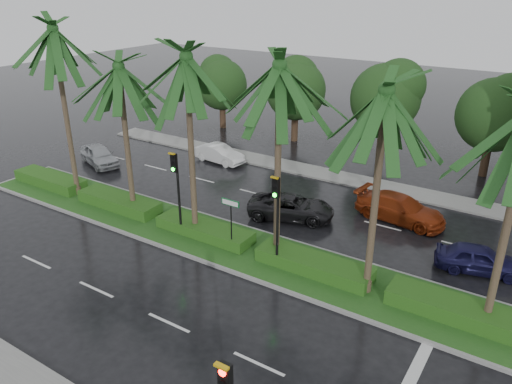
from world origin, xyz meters
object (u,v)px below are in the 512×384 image
Objects in this scene: car_silver at (99,155)px; car_darkgrey at (291,207)px; street_sign at (231,212)px; car_white at (219,154)px; car_blue at (479,259)px; car_red at (400,209)px; signal_median_left at (177,182)px.

car_silver is 0.87× the size of car_darkgrey.
car_silver is at bearing 161.46° from street_sign.
car_white is (6.64, 4.87, -0.06)m from car_silver.
street_sign is 0.70× the size of car_white.
car_blue is at bearing -110.51° from car_darkgrey.
car_darkgrey is 5.75m from car_red.
car_red is at bearing -79.60° from car_darkgrey.
car_red is at bearing 42.58° from signal_median_left.
car_white is 13.64m from car_red.
car_silver is 1.07× the size of car_white.
signal_median_left is 11.77m from car_red.
car_white is 18.71m from car_blue.
car_red reaches higher than car_blue.
car_red reaches higher than car_silver.
car_red is at bearing 41.63° from car_blue.
car_silver is at bearing 131.46° from car_white.
street_sign reaches higher than car_darkgrey.
car_white is at bearing 87.66° from car_red.
signal_median_left is at bearing 125.68° from car_darkgrey.
car_white is at bearing 129.19° from street_sign.
car_red reaches higher than car_white.
car_silver is (-14.61, 4.90, -1.45)m from street_sign.
signal_median_left is 0.91× the size of car_red.
car_blue is at bearing -117.50° from car_red.
car_blue is at bearing 20.08° from signal_median_left.
signal_median_left is 14.04m from car_blue.
car_white is 9.83m from car_darkgrey.
car_red is 1.30× the size of car_blue.
car_darkgrey is (15.11, -0.11, -0.04)m from car_silver.
car_darkgrey is at bearing 54.86° from signal_median_left.
car_blue is at bearing -100.96° from car_white.
car_white is at bearing -33.69° from car_silver.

